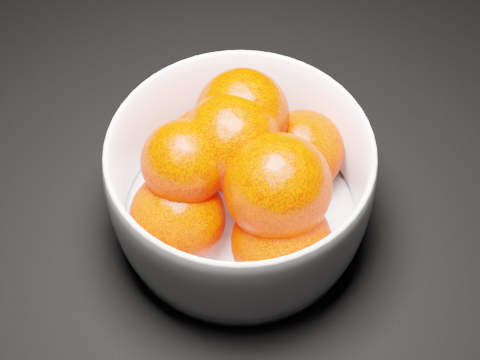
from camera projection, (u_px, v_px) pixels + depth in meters
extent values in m
cylinder|color=white|center=(240.00, 215.00, 0.52)|extent=(0.18, 0.18, 0.01)
sphere|color=#FF2300|center=(302.00, 151.00, 0.51)|extent=(0.06, 0.06, 0.06)
sphere|color=#FF2300|center=(208.00, 147.00, 0.51)|extent=(0.06, 0.06, 0.06)
sphere|color=#FF2300|center=(178.00, 217.00, 0.47)|extent=(0.07, 0.07, 0.07)
sphere|color=#FF2300|center=(281.00, 242.00, 0.46)|extent=(0.07, 0.07, 0.07)
sphere|color=#FF2300|center=(242.00, 115.00, 0.48)|extent=(0.07, 0.07, 0.07)
sphere|color=#FF2300|center=(184.00, 162.00, 0.45)|extent=(0.06, 0.06, 0.06)
sphere|color=#FF2300|center=(278.00, 187.00, 0.44)|extent=(0.07, 0.07, 0.07)
sphere|color=#FF2300|center=(231.00, 142.00, 0.46)|extent=(0.07, 0.07, 0.07)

